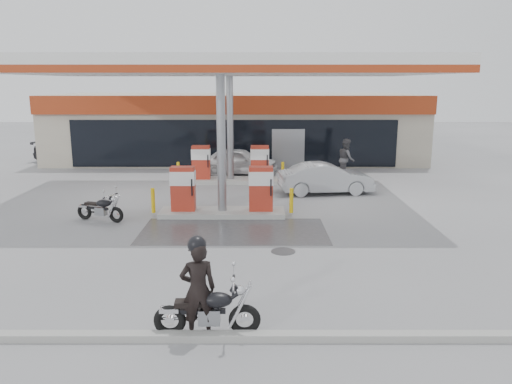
{
  "coord_description": "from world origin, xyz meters",
  "views": [
    {
      "loc": [
        1.23,
        -15.51,
        4.73
      ],
      "look_at": [
        1.22,
        0.44,
        1.2
      ],
      "focal_mm": 35.0,
      "sensor_mm": 36.0,
      "label": 1
    }
  ],
  "objects_px": {
    "sedan_white": "(238,161)",
    "main_motorcycle": "(209,312)",
    "attendant": "(346,159)",
    "hatchback_silver": "(326,178)",
    "pump_island_far": "(230,168)",
    "biker_main": "(198,290)",
    "parked_car_left": "(68,152)",
    "pump_island_near": "(222,196)",
    "parked_motorcycle": "(101,209)"
  },
  "relations": [
    {
      "from": "sedan_white",
      "to": "hatchback_silver",
      "type": "bearing_deg",
      "value": -130.32
    },
    {
      "from": "attendant",
      "to": "hatchback_silver",
      "type": "distance_m",
      "value": 3.72
    },
    {
      "from": "parked_motorcycle",
      "to": "attendant",
      "type": "bearing_deg",
      "value": 56.84
    },
    {
      "from": "parked_motorcycle",
      "to": "parked_car_left",
      "type": "xyz_separation_m",
      "value": [
        -5.85,
        12.81,
        0.21
      ]
    },
    {
      "from": "pump_island_far",
      "to": "main_motorcycle",
      "type": "distance_m",
      "value": 14.8
    },
    {
      "from": "biker_main",
      "to": "hatchback_silver",
      "type": "relative_size",
      "value": 0.46
    },
    {
      "from": "attendant",
      "to": "pump_island_near",
      "type": "bearing_deg",
      "value": 139.87
    },
    {
      "from": "pump_island_near",
      "to": "pump_island_far",
      "type": "height_order",
      "value": "same"
    },
    {
      "from": "pump_island_far",
      "to": "parked_car_left",
      "type": "relative_size",
      "value": 1.19
    },
    {
      "from": "main_motorcycle",
      "to": "attendant",
      "type": "height_order",
      "value": "attendant"
    },
    {
      "from": "parked_motorcycle",
      "to": "pump_island_near",
      "type": "bearing_deg",
      "value": 29.49
    },
    {
      "from": "main_motorcycle",
      "to": "hatchback_silver",
      "type": "bearing_deg",
      "value": 70.94
    },
    {
      "from": "hatchback_silver",
      "to": "attendant",
      "type": "bearing_deg",
      "value": -29.55
    },
    {
      "from": "biker_main",
      "to": "attendant",
      "type": "xyz_separation_m",
      "value": [
        5.57,
        15.8,
        0.07
      ]
    },
    {
      "from": "pump_island_near",
      "to": "parked_motorcycle",
      "type": "relative_size",
      "value": 2.86
    },
    {
      "from": "main_motorcycle",
      "to": "sedan_white",
      "type": "relative_size",
      "value": 0.5
    },
    {
      "from": "sedan_white",
      "to": "main_motorcycle",
      "type": "bearing_deg",
      "value": -170.8
    },
    {
      "from": "pump_island_far",
      "to": "parked_car_left",
      "type": "distance_m",
      "value": 11.66
    },
    {
      "from": "pump_island_far",
      "to": "main_motorcycle",
      "type": "bearing_deg",
      "value": -88.71
    },
    {
      "from": "biker_main",
      "to": "main_motorcycle",
      "type": "bearing_deg",
      "value": 169.3
    },
    {
      "from": "main_motorcycle",
      "to": "parked_car_left",
      "type": "height_order",
      "value": "parked_car_left"
    },
    {
      "from": "main_motorcycle",
      "to": "biker_main",
      "type": "relative_size",
      "value": 1.1
    },
    {
      "from": "main_motorcycle",
      "to": "sedan_white",
      "type": "height_order",
      "value": "sedan_white"
    },
    {
      "from": "pump_island_near",
      "to": "parked_car_left",
      "type": "height_order",
      "value": "pump_island_near"
    },
    {
      "from": "pump_island_near",
      "to": "biker_main",
      "type": "height_order",
      "value": "biker_main"
    },
    {
      "from": "biker_main",
      "to": "sedan_white",
      "type": "distance_m",
      "value": 17.01
    },
    {
      "from": "pump_island_near",
      "to": "sedan_white",
      "type": "distance_m",
      "value": 8.21
    },
    {
      "from": "parked_car_left",
      "to": "attendant",
      "type": "bearing_deg",
      "value": -85.84
    },
    {
      "from": "pump_island_far",
      "to": "parked_motorcycle",
      "type": "bearing_deg",
      "value": -121.38
    },
    {
      "from": "hatchback_silver",
      "to": "sedan_white",
      "type": "bearing_deg",
      "value": 34.32
    },
    {
      "from": "biker_main",
      "to": "attendant",
      "type": "distance_m",
      "value": 16.76
    },
    {
      "from": "pump_island_far",
      "to": "hatchback_silver",
      "type": "relative_size",
      "value": 1.28
    },
    {
      "from": "sedan_white",
      "to": "parked_car_left",
      "type": "height_order",
      "value": "sedan_white"
    },
    {
      "from": "pump_island_far",
      "to": "hatchback_silver",
      "type": "bearing_deg",
      "value": -29.49
    },
    {
      "from": "pump_island_near",
      "to": "biker_main",
      "type": "bearing_deg",
      "value": -89.09
    },
    {
      "from": "pump_island_near",
      "to": "main_motorcycle",
      "type": "height_order",
      "value": "pump_island_near"
    },
    {
      "from": "attendant",
      "to": "parked_motorcycle",
      "type": "bearing_deg",
      "value": 127.44
    },
    {
      "from": "main_motorcycle",
      "to": "biker_main",
      "type": "xyz_separation_m",
      "value": [
        -0.19,
        -0.01,
        0.47
      ]
    },
    {
      "from": "pump_island_near",
      "to": "sedan_white",
      "type": "bearing_deg",
      "value": 87.88
    },
    {
      "from": "main_motorcycle",
      "to": "biker_main",
      "type": "bearing_deg",
      "value": -178.85
    },
    {
      "from": "hatchback_silver",
      "to": "parked_car_left",
      "type": "height_order",
      "value": "hatchback_silver"
    },
    {
      "from": "parked_motorcycle",
      "to": "parked_car_left",
      "type": "bearing_deg",
      "value": 132.99
    },
    {
      "from": "biker_main",
      "to": "parked_car_left",
      "type": "height_order",
      "value": "biker_main"
    },
    {
      "from": "pump_island_far",
      "to": "biker_main",
      "type": "xyz_separation_m",
      "value": [
        0.14,
        -14.8,
        0.22
      ]
    },
    {
      "from": "hatchback_silver",
      "to": "main_motorcycle",
      "type": "bearing_deg",
      "value": 156.23
    },
    {
      "from": "parked_motorcycle",
      "to": "parked_car_left",
      "type": "height_order",
      "value": "parked_car_left"
    },
    {
      "from": "hatchback_silver",
      "to": "parked_car_left",
      "type": "bearing_deg",
      "value": 53.2
    },
    {
      "from": "main_motorcycle",
      "to": "hatchback_silver",
      "type": "height_order",
      "value": "hatchback_silver"
    },
    {
      "from": "main_motorcycle",
      "to": "biker_main",
      "type": "height_order",
      "value": "biker_main"
    },
    {
      "from": "attendant",
      "to": "pump_island_far",
      "type": "bearing_deg",
      "value": 99.0
    }
  ]
}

